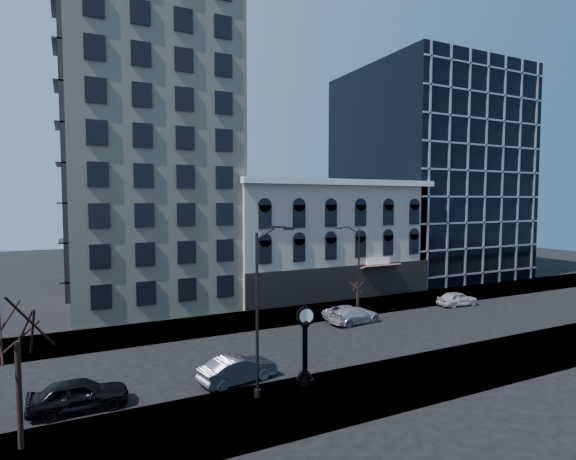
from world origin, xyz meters
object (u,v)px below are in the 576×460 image
car_near_a (79,394)px  car_near_b (238,369)px  street_lamp_near (268,265)px  street_clock (305,347)px

car_near_a → car_near_b: bearing=-91.3°
car_near_b → street_lamp_near: bearing=-173.7°
street_clock → street_lamp_near: bearing=-162.2°
street_lamp_near → car_near_a: bearing=158.8°
street_clock → car_near_a: street_clock is taller
street_clock → car_near_b: size_ratio=0.98×
street_clock → car_near_b: street_clock is taller
street_lamp_near → car_near_b: street_lamp_near is taller
street_clock → car_near_a: bearing=176.3°
street_clock → car_near_a: (-11.40, 2.22, -1.35)m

